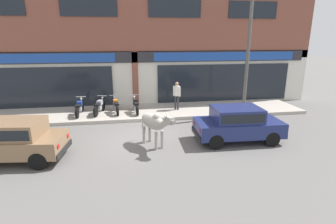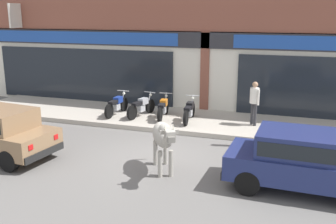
% 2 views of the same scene
% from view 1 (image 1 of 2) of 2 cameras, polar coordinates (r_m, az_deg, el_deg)
% --- Properties ---
extents(ground_plane, '(90.00, 90.00, 0.00)m').
position_cam_1_polar(ground_plane, '(11.47, -5.70, -5.58)').
color(ground_plane, '#605E5B').
extents(sidewalk, '(19.00, 3.28, 0.17)m').
position_cam_1_polar(sidewalk, '(15.08, -6.67, 0.02)').
color(sidewalk, '#A8A093').
rests_on(sidewalk, ground).
extents(shop_building, '(23.00, 1.40, 9.71)m').
position_cam_1_polar(shop_building, '(16.42, -7.55, 17.39)').
color(shop_building, brown).
rests_on(shop_building, ground).
extents(cow, '(1.26, 1.95, 1.61)m').
position_cam_1_polar(cow, '(10.22, -3.04, -2.24)').
color(cow, '#9E998E').
rests_on(cow, ground).
extents(car_0, '(3.66, 1.72, 1.46)m').
position_cam_1_polar(car_0, '(11.17, 14.86, -2.21)').
color(car_0, black).
rests_on(car_0, ground).
extents(car_1, '(3.74, 2.00, 1.46)m').
position_cam_1_polar(car_1, '(10.57, -30.75, -5.02)').
color(car_1, black).
rests_on(car_1, ground).
extents(motorcycle_0, '(0.52, 1.81, 0.88)m').
position_cam_1_polar(motorcycle_0, '(14.82, -18.74, 0.88)').
color(motorcycle_0, black).
rests_on(motorcycle_0, sidewalk).
extents(motorcycle_1, '(0.66, 1.79, 0.88)m').
position_cam_1_polar(motorcycle_1, '(14.76, -14.74, 1.14)').
color(motorcycle_1, black).
rests_on(motorcycle_1, sidewalk).
extents(motorcycle_2, '(0.53, 1.81, 0.88)m').
position_cam_1_polar(motorcycle_2, '(14.73, -11.27, 1.33)').
color(motorcycle_2, black).
rests_on(motorcycle_2, sidewalk).
extents(motorcycle_3, '(0.52, 1.81, 0.88)m').
position_cam_1_polar(motorcycle_3, '(14.61, -7.04, 1.41)').
color(motorcycle_3, black).
rests_on(motorcycle_3, sidewalk).
extents(pedestrian, '(0.37, 0.38, 1.60)m').
position_cam_1_polar(pedestrian, '(14.96, 1.92, 4.21)').
color(pedestrian, '#2D2D33').
rests_on(pedestrian, sidewalk).
extents(utility_pole, '(0.18, 0.18, 6.02)m').
position_cam_1_polar(utility_pole, '(14.66, 16.93, 11.31)').
color(utility_pole, '#595651').
rests_on(utility_pole, sidewalk).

